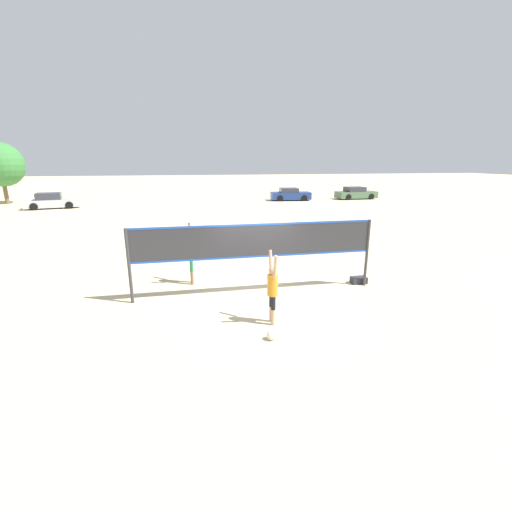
{
  "coord_description": "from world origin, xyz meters",
  "views": [
    {
      "loc": [
        -2.08,
        -10.29,
        4.2
      ],
      "look_at": [
        0.0,
        0.0,
        1.28
      ],
      "focal_mm": 24.0,
      "sensor_mm": 36.0,
      "label": 1
    }
  ],
  "objects": [
    {
      "name": "player_spiker",
      "position": [
        0.0,
        -2.18,
        1.02
      ],
      "size": [
        0.28,
        0.68,
        1.96
      ],
      "rotation": [
        0.0,
        0.0,
        1.57
      ],
      "color": "tan",
      "rests_on": "ground_plane"
    },
    {
      "name": "player_blocker",
      "position": [
        -2.03,
        1.38,
        1.13
      ],
      "size": [
        0.28,
        0.7,
        2.14
      ],
      "rotation": [
        0.0,
        0.0,
        -1.57
      ],
      "color": "#8C664C",
      "rests_on": "ground_plane"
    },
    {
      "name": "volleyball",
      "position": [
        -0.23,
        -3.04,
        0.12
      ],
      "size": [
        0.23,
        0.23,
        0.23
      ],
      "color": "silver",
      "rests_on": "ground_plane"
    },
    {
      "name": "gear_bag",
      "position": [
        3.78,
        0.23,
        0.12
      ],
      "size": [
        0.54,
        0.33,
        0.23
      ],
      "color": "#2D2D33",
      "rests_on": "ground_plane"
    },
    {
      "name": "parked_car_near",
      "position": [
        -14.2,
        24.27,
        0.63
      ],
      "size": [
        4.74,
        2.66,
        1.42
      ],
      "rotation": [
        0.0,
        0.0,
        0.22
      ],
      "color": "#B7B7BC",
      "rests_on": "ground_plane"
    },
    {
      "name": "volleyball_net",
      "position": [
        0.0,
        0.0,
        1.66
      ],
      "size": [
        7.83,
        0.1,
        2.32
      ],
      "color": "#38383D",
      "rests_on": "ground_plane"
    },
    {
      "name": "parked_car_mid",
      "position": [
        9.19,
        26.33,
        0.62
      ],
      "size": [
        4.44,
        2.28,
        1.35
      ],
      "rotation": [
        0.0,
        0.0,
        -0.1
      ],
      "color": "navy",
      "rests_on": "ground_plane"
    },
    {
      "name": "parked_car_far",
      "position": [
        16.95,
        26.22,
        0.62
      ],
      "size": [
        4.66,
        2.09,
        1.37
      ],
      "rotation": [
        0.0,
        0.0,
        0.04
      ],
      "color": "#4C6B4C",
      "rests_on": "ground_plane"
    },
    {
      "name": "tree_left_cluster",
      "position": [
        -19.9,
        28.88,
        3.85
      ],
      "size": [
        4.3,
        4.3,
        6.01
      ],
      "color": "brown",
      "rests_on": "ground_plane"
    },
    {
      "name": "ground_plane",
      "position": [
        0.0,
        0.0,
        0.0
      ],
      "size": [
        200.0,
        200.0,
        0.0
      ],
      "primitive_type": "plane",
      "color": "beige"
    }
  ]
}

